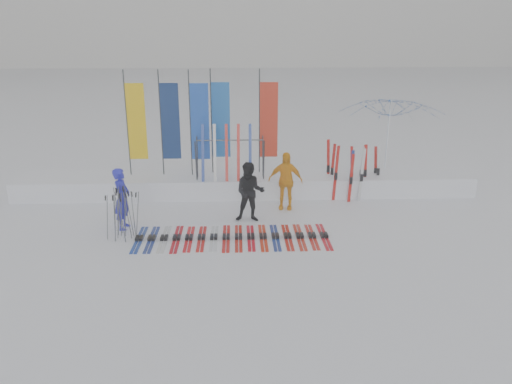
{
  "coord_description": "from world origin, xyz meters",
  "views": [
    {
      "loc": [
        -0.29,
        -10.33,
        4.87
      ],
      "look_at": [
        0.2,
        1.6,
        1.0
      ],
      "focal_mm": 35.0,
      "sensor_mm": 36.0,
      "label": 1
    }
  ],
  "objects_px": {
    "person_black": "(250,192)",
    "ski_rack": "(230,153)",
    "ski_row": "(232,237)",
    "tent_canopy": "(389,141)",
    "person_yellow": "(285,181)",
    "person_blue": "(122,199)"
  },
  "relations": [
    {
      "from": "person_black",
      "to": "tent_canopy",
      "type": "relative_size",
      "value": 0.49
    },
    {
      "from": "ski_row",
      "to": "ski_rack",
      "type": "height_order",
      "value": "ski_rack"
    },
    {
      "from": "person_yellow",
      "to": "ski_rack",
      "type": "xyz_separation_m",
      "value": [
        -1.57,
        1.06,
        0.56
      ]
    },
    {
      "from": "ski_rack",
      "to": "person_blue",
      "type": "bearing_deg",
      "value": -138.66
    },
    {
      "from": "ski_row",
      "to": "ski_rack",
      "type": "xyz_separation_m",
      "value": [
        -0.06,
        3.2,
        1.35
      ]
    },
    {
      "from": "person_blue",
      "to": "person_black",
      "type": "xyz_separation_m",
      "value": [
        3.27,
        0.39,
        0.0
      ]
    },
    {
      "from": "person_black",
      "to": "ski_rack",
      "type": "xyz_separation_m",
      "value": [
        -0.54,
        2.01,
        0.58
      ]
    },
    {
      "from": "person_black",
      "to": "tent_canopy",
      "type": "bearing_deg",
      "value": 38.11
    },
    {
      "from": "ski_row",
      "to": "ski_rack",
      "type": "distance_m",
      "value": 3.47
    },
    {
      "from": "person_yellow",
      "to": "ski_rack",
      "type": "distance_m",
      "value": 1.97
    },
    {
      "from": "person_black",
      "to": "ski_row",
      "type": "relative_size",
      "value": 0.34
    },
    {
      "from": "tent_canopy",
      "to": "person_blue",
      "type": "bearing_deg",
      "value": -156.42
    },
    {
      "from": "person_black",
      "to": "ski_rack",
      "type": "relative_size",
      "value": 0.79
    },
    {
      "from": "person_blue",
      "to": "person_yellow",
      "type": "height_order",
      "value": "person_yellow"
    },
    {
      "from": "person_yellow",
      "to": "ski_row",
      "type": "relative_size",
      "value": 0.35
    },
    {
      "from": "person_blue",
      "to": "person_yellow",
      "type": "distance_m",
      "value": 4.5
    },
    {
      "from": "person_blue",
      "to": "ski_rack",
      "type": "distance_m",
      "value": 3.68
    },
    {
      "from": "person_yellow",
      "to": "person_blue",
      "type": "bearing_deg",
      "value": -151.78
    },
    {
      "from": "person_black",
      "to": "person_yellow",
      "type": "xyz_separation_m",
      "value": [
        1.03,
        0.95,
        0.02
      ]
    },
    {
      "from": "ski_rack",
      "to": "person_black",
      "type": "bearing_deg",
      "value": -75.07
    },
    {
      "from": "person_yellow",
      "to": "tent_canopy",
      "type": "xyz_separation_m",
      "value": [
        3.52,
        2.08,
        0.65
      ]
    },
    {
      "from": "person_blue",
      "to": "ski_rack",
      "type": "xyz_separation_m",
      "value": [
        2.73,
        2.4,
        0.58
      ]
    }
  ]
}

